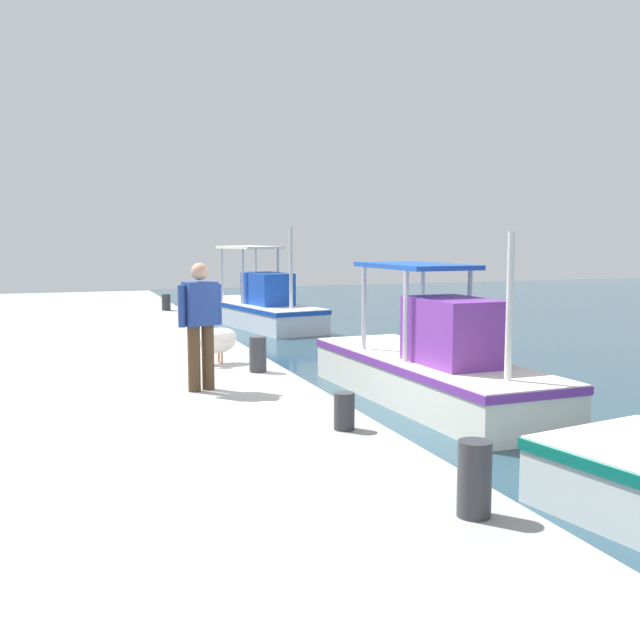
# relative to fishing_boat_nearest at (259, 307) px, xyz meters

# --- Properties ---
(fishing_boat_nearest) EXTENTS (6.41, 2.83, 3.07)m
(fishing_boat_nearest) POSITION_rel_fishing_boat_nearest_xyz_m (0.00, 0.00, 0.00)
(fishing_boat_nearest) COLOR white
(fishing_boat_nearest) RESTS_ON ground
(fishing_boat_second) EXTENTS (5.89, 2.03, 2.85)m
(fishing_boat_second) POSITION_rel_fishing_boat_nearest_xyz_m (11.49, -0.03, 0.03)
(fishing_boat_second) COLOR silver
(fishing_boat_second) RESTS_ON ground
(pelican) EXTENTS (0.48, 0.97, 0.82)m
(pelican) POSITION_rel_fishing_boat_nearest_xyz_m (11.03, -3.56, 0.62)
(pelican) COLOR tan
(pelican) RESTS_ON quay_pier
(fisherman_standing) EXTENTS (0.35, 0.59, 1.65)m
(fisherman_standing) POSITION_rel_fishing_boat_nearest_xyz_m (12.98, -4.17, 1.13)
(fisherman_standing) COLOR #4C3823
(fisherman_standing) RESTS_ON quay_pier
(mooring_bollard_nearest) EXTENTS (0.23, 0.23, 0.44)m
(mooring_bollard_nearest) POSITION_rel_fishing_boat_nearest_xyz_m (2.24, -3.15, 0.44)
(mooring_bollard_nearest) COLOR #333338
(mooring_bollard_nearest) RESTS_ON quay_pier
(mooring_bollard_second) EXTENTS (0.25, 0.25, 0.52)m
(mooring_bollard_second) POSITION_rel_fishing_boat_nearest_xyz_m (11.94, -3.15, 0.48)
(mooring_bollard_second) COLOR #333338
(mooring_bollard_second) RESTS_ON quay_pier
(mooring_bollard_third) EXTENTS (0.22, 0.22, 0.39)m
(mooring_bollard_third) POSITION_rel_fishing_boat_nearest_xyz_m (15.43, -3.15, 0.41)
(mooring_bollard_third) COLOR #333338
(mooring_bollard_third) RESTS_ON quay_pier
(mooring_bollard_fourth) EXTENTS (0.24, 0.24, 0.55)m
(mooring_bollard_fourth) POSITION_rel_fishing_boat_nearest_xyz_m (17.97, -3.15, 0.49)
(mooring_bollard_fourth) COLOR #333338
(mooring_bollard_fourth) RESTS_ON quay_pier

